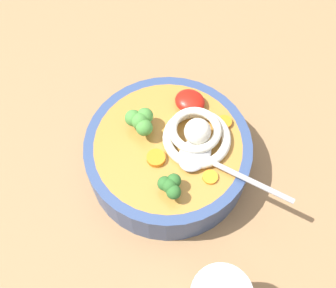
% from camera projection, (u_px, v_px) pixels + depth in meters
% --- Properties ---
extents(table_slab, '(1.31, 1.31, 0.04)m').
position_uv_depth(table_slab, '(179.00, 192.00, 0.67)').
color(table_slab, '#936D47').
rests_on(table_slab, ground).
extents(soup_bowl, '(0.25, 0.25, 0.07)m').
position_uv_depth(soup_bowl, '(168.00, 154.00, 0.65)').
color(soup_bowl, '#334775').
rests_on(soup_bowl, table_slab).
extents(noodle_pile, '(0.11, 0.11, 0.04)m').
position_uv_depth(noodle_pile, '(196.00, 134.00, 0.61)').
color(noodle_pile, silver).
rests_on(noodle_pile, soup_bowl).
extents(soup_spoon, '(0.17, 0.06, 0.02)m').
position_uv_depth(soup_spoon, '(203.00, 158.00, 0.60)').
color(soup_spoon, '#B7B7BC').
rests_on(soup_spoon, soup_bowl).
extents(chili_sauce_dollop, '(0.05, 0.04, 0.02)m').
position_uv_depth(chili_sauce_dollop, '(190.00, 101.00, 0.64)').
color(chili_sauce_dollop, '#B2190F').
rests_on(chili_sauce_dollop, soup_bowl).
extents(broccoli_floret_center, '(0.04, 0.03, 0.03)m').
position_uv_depth(broccoli_floret_center, '(170.00, 185.00, 0.56)').
color(broccoli_floret_center, '#7A9E60').
rests_on(broccoli_floret_center, soup_bowl).
extents(broccoli_floret_left, '(0.05, 0.04, 0.04)m').
position_uv_depth(broccoli_floret_left, '(140.00, 121.00, 0.61)').
color(broccoli_floret_left, '#7A9E60').
rests_on(broccoli_floret_left, soup_bowl).
extents(carrot_slice_extra_b, '(0.02, 0.02, 0.01)m').
position_uv_depth(carrot_slice_extra_b, '(224.00, 122.00, 0.63)').
color(carrot_slice_extra_b, orange).
rests_on(carrot_slice_extra_b, soup_bowl).
extents(carrot_slice_front, '(0.03, 0.03, 0.01)m').
position_uv_depth(carrot_slice_front, '(156.00, 158.00, 0.60)').
color(carrot_slice_front, orange).
rests_on(carrot_slice_front, soup_bowl).
extents(carrot_slice_rear, '(0.02, 0.02, 0.00)m').
position_uv_depth(carrot_slice_rear, '(210.00, 177.00, 0.59)').
color(carrot_slice_rear, orange).
rests_on(carrot_slice_rear, soup_bowl).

